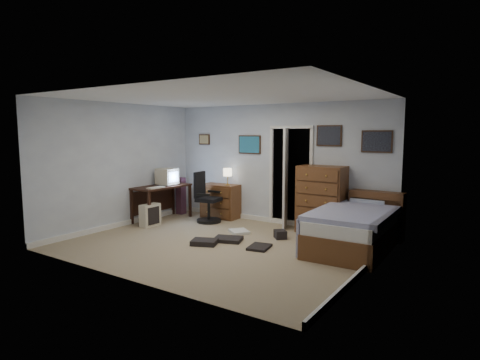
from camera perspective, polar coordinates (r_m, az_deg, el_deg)
name	(u,v)px	position (r m, az deg, el deg)	size (l,w,h in m)	color
floor	(220,245)	(6.98, -2.88, -9.22)	(5.00, 4.00, 0.02)	tan
computer_desk	(159,193)	(8.96, -11.47, -1.87)	(0.62, 1.33, 0.76)	black
crt_monitor	(167,177)	(8.94, -10.34, 0.49)	(0.40, 0.37, 0.37)	beige
keyboard	(156,188)	(8.50, -11.88, -1.07)	(0.15, 0.41, 0.02)	beige
pc_tower	(150,215)	(8.44, -12.66, -4.90)	(0.21, 0.43, 0.46)	beige
office_chair	(206,203)	(8.62, -4.82, -3.24)	(0.59, 0.59, 1.08)	black
media_stack	(181,196)	(9.54, -8.40, -2.23)	(0.17, 0.17, 0.86)	maroon
low_dresser	(220,201)	(9.04, -2.80, -3.00)	(0.85, 0.43, 0.76)	brown
table_lamp	(228,173)	(8.83, -1.78, 1.03)	(0.19, 0.19, 0.37)	gold
doorway	(297,176)	(8.53, 8.09, 0.59)	(0.96, 1.12, 2.05)	black
tall_dresser	(322,199)	(7.80, 11.53, -2.73)	(0.87, 0.51, 1.28)	brown
headboard_bookcase	(376,214)	(7.63, 18.78, -4.56)	(0.97, 0.29, 0.87)	brown
bed	(355,228)	(6.96, 16.02, -6.52)	(1.24, 2.23, 0.72)	brown
wall_posters	(301,141)	(8.13, 8.69, 5.54)	(4.38, 0.04, 0.60)	#331E11
floor_clutter	(236,239)	(7.16, -0.55, -8.39)	(1.36, 1.46, 0.15)	black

